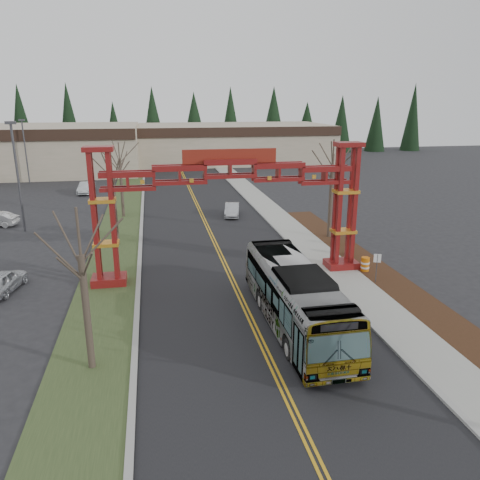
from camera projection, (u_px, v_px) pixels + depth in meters
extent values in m
plane|color=black|center=(324.00, 476.00, 14.99)|extent=(200.00, 200.00, 0.00)
cube|color=black|center=(216.00, 246.00, 38.51)|extent=(12.00, 110.00, 0.02)
cube|color=#C79117|center=(215.00, 246.00, 38.48)|extent=(0.12, 100.00, 0.01)
cube|color=#C79117|center=(218.00, 246.00, 38.53)|extent=(0.12, 100.00, 0.01)
cube|color=#969691|center=(288.00, 241.00, 39.58)|extent=(0.30, 110.00, 0.15)
cube|color=gray|center=(305.00, 240.00, 39.84)|extent=(2.60, 110.00, 0.14)
cube|color=black|center=(433.00, 314.00, 26.19)|extent=(2.60, 50.00, 0.12)
cube|color=#314120|center=(116.00, 251.00, 37.08)|extent=(4.00, 110.00, 0.08)
cube|color=#969691|center=(140.00, 249.00, 37.40)|extent=(0.30, 110.00, 0.15)
cube|color=maroon|center=(109.00, 280.00, 30.42)|extent=(2.20, 1.60, 0.60)
cube|color=maroon|center=(94.00, 218.00, 28.75)|extent=(0.28, 0.28, 8.00)
cube|color=maroon|center=(112.00, 217.00, 28.95)|extent=(0.28, 0.28, 8.00)
cube|color=maroon|center=(95.00, 215.00, 29.41)|extent=(0.28, 0.28, 8.00)
cube|color=maroon|center=(113.00, 214.00, 29.61)|extent=(0.28, 0.28, 8.00)
cube|color=orange|center=(106.00, 244.00, 29.70)|extent=(1.60, 1.10, 0.22)
cube|color=orange|center=(102.00, 200.00, 28.89)|extent=(1.60, 1.10, 0.22)
cube|color=maroon|center=(98.00, 149.00, 27.98)|extent=(1.80, 1.20, 0.30)
cube|color=maroon|center=(341.00, 265.00, 33.26)|extent=(2.20, 1.60, 0.60)
cube|color=maroon|center=(339.00, 207.00, 31.60)|extent=(0.28, 0.28, 8.00)
cube|color=maroon|center=(355.00, 207.00, 31.79)|extent=(0.28, 0.28, 8.00)
cube|color=maroon|center=(335.00, 205.00, 32.25)|extent=(0.28, 0.28, 8.00)
cube|color=maroon|center=(350.00, 204.00, 32.45)|extent=(0.28, 0.28, 8.00)
cube|color=orange|center=(343.00, 231.00, 32.54)|extent=(1.60, 1.10, 0.22)
cube|color=orange|center=(346.00, 191.00, 31.73)|extent=(1.60, 1.10, 0.22)
cube|color=maroon|center=(349.00, 144.00, 30.83)|extent=(1.80, 1.20, 0.30)
cube|color=maroon|center=(230.00, 166.00, 29.77)|extent=(16.00, 0.90, 1.00)
cube|color=maroon|center=(230.00, 180.00, 30.03)|extent=(16.00, 0.90, 0.60)
cube|color=maroon|center=(230.00, 156.00, 29.58)|extent=(6.00, 0.25, 0.90)
cube|color=tan|center=(228.00, 143.00, 91.04)|extent=(38.00, 20.00, 7.00)
cube|color=black|center=(237.00, 132.00, 80.75)|extent=(38.00, 0.40, 1.60)
cone|color=black|center=(26.00, 126.00, 94.44)|extent=(5.60, 5.60, 13.00)
cylinder|color=#382D26|center=(29.00, 154.00, 96.09)|extent=(0.80, 0.80, 1.60)
cone|color=black|center=(70.00, 125.00, 95.96)|extent=(5.60, 5.60, 13.00)
cylinder|color=#382D26|center=(73.00, 153.00, 97.60)|extent=(0.80, 0.80, 1.60)
cone|color=black|center=(112.00, 125.00, 97.47)|extent=(5.60, 5.60, 13.00)
cylinder|color=#382D26|center=(114.00, 153.00, 99.11)|extent=(0.80, 0.80, 1.60)
cone|color=black|center=(154.00, 125.00, 98.98)|extent=(5.60, 5.60, 13.00)
cylinder|color=#382D26|center=(155.00, 152.00, 100.62)|extent=(0.80, 0.80, 1.60)
cone|color=black|center=(194.00, 124.00, 100.49)|extent=(5.60, 5.60, 13.00)
cylinder|color=#382D26|center=(194.00, 151.00, 102.13)|extent=(0.80, 0.80, 1.60)
cone|color=black|center=(233.00, 124.00, 102.00)|extent=(5.60, 5.60, 13.00)
cylinder|color=#382D26|center=(233.00, 150.00, 103.64)|extent=(0.80, 0.80, 1.60)
cone|color=black|center=(270.00, 124.00, 103.51)|extent=(5.60, 5.60, 13.00)
cylinder|color=#382D26|center=(270.00, 150.00, 105.15)|extent=(0.80, 0.80, 1.60)
cone|color=black|center=(307.00, 123.00, 105.02)|extent=(5.60, 5.60, 13.00)
cylinder|color=#382D26|center=(306.00, 149.00, 106.66)|extent=(0.80, 0.80, 1.60)
cone|color=black|center=(343.00, 123.00, 106.53)|extent=(5.60, 5.60, 13.00)
cylinder|color=#382D26|center=(341.00, 148.00, 108.17)|extent=(0.80, 0.80, 1.60)
cone|color=black|center=(377.00, 123.00, 108.04)|extent=(5.60, 5.60, 13.00)
cylinder|color=#382D26|center=(375.00, 147.00, 109.68)|extent=(0.80, 0.80, 1.60)
cone|color=black|center=(411.00, 122.00, 109.55)|extent=(5.60, 5.60, 13.00)
cylinder|color=#382D26|center=(409.00, 147.00, 111.19)|extent=(0.80, 0.80, 1.60)
imported|color=#ADB1B5|center=(295.00, 297.00, 24.47)|extent=(2.88, 12.05, 3.35)
imported|color=#A5A8AD|center=(232.00, 210.00, 48.27)|extent=(2.18, 4.23, 1.33)
imported|color=#B6B9BE|center=(2.00, 281.00, 29.15)|extent=(2.48, 4.46, 1.44)
imported|color=silver|center=(86.00, 188.00, 59.95)|extent=(1.91, 4.54, 1.46)
cylinder|color=#382D26|center=(87.00, 314.00, 20.24)|extent=(0.31, 0.31, 5.36)
cylinder|color=#382D26|center=(78.00, 233.00, 19.19)|extent=(0.12, 0.12, 2.15)
cylinder|color=#382D26|center=(115.00, 212.00, 37.83)|extent=(0.31, 0.31, 5.78)
cylinder|color=#382D26|center=(111.00, 164.00, 36.72)|extent=(0.12, 0.12, 2.15)
cylinder|color=#382D26|center=(122.00, 190.00, 47.30)|extent=(0.30, 0.30, 5.58)
cylinder|color=#382D26|center=(119.00, 153.00, 46.23)|extent=(0.11, 0.11, 2.05)
cylinder|color=#382D26|center=(331.00, 203.00, 39.98)|extent=(0.34, 0.34, 6.23)
cylinder|color=#382D26|center=(333.00, 153.00, 38.78)|extent=(0.13, 0.13, 2.33)
cylinder|color=#3F3F44|center=(18.00, 179.00, 41.50)|extent=(0.21, 0.21, 9.57)
cube|color=#3F3F44|center=(10.00, 123.00, 40.09)|extent=(0.85, 0.43, 0.27)
cylinder|color=#3F3F44|center=(26.00, 153.00, 66.23)|extent=(0.19, 0.19, 8.75)
cube|color=#3F3F44|center=(22.00, 120.00, 64.94)|extent=(0.78, 0.39, 0.24)
cylinder|color=#3F3F44|center=(376.00, 269.00, 30.36)|extent=(0.06, 0.06, 2.04)
cube|color=white|center=(377.00, 258.00, 30.15)|extent=(0.45, 0.20, 0.56)
cylinder|color=#D2670B|center=(365.00, 265.00, 32.52)|extent=(0.57, 0.57, 1.10)
cylinder|color=white|center=(365.00, 263.00, 32.47)|extent=(0.59, 0.59, 0.13)
cylinder|color=white|center=(365.00, 267.00, 32.57)|extent=(0.59, 0.59, 0.13)
cylinder|color=#D2670B|center=(349.00, 250.00, 35.86)|extent=(0.54, 0.54, 1.03)
cylinder|color=white|center=(349.00, 248.00, 35.81)|extent=(0.56, 0.56, 0.12)
cylinder|color=white|center=(349.00, 252.00, 35.90)|extent=(0.56, 0.56, 0.12)
cylinder|color=#D2670B|center=(337.00, 240.00, 38.56)|extent=(0.46, 0.46, 0.88)
cylinder|color=white|center=(337.00, 239.00, 38.52)|extent=(0.48, 0.48, 0.11)
cylinder|color=white|center=(337.00, 242.00, 38.60)|extent=(0.48, 0.48, 0.11)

